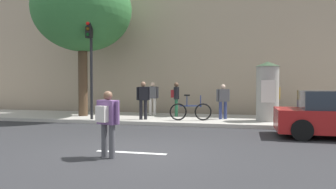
{
  "coord_description": "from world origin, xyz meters",
  "views": [
    {
      "loc": [
        2.74,
        -7.39,
        1.68
      ],
      "look_at": [
        0.45,
        2.0,
        1.37
      ],
      "focal_mm": 34.4,
      "sensor_mm": 36.0,
      "label": 1
    }
  ],
  "objects_px": {
    "street_tree": "(82,10)",
    "poster_column": "(267,91)",
    "pedestrian_near_pole": "(274,96)",
    "pedestrian_with_bag": "(153,96)",
    "pedestrian_in_light_jacket": "(143,97)",
    "pedestrian_in_red_top": "(107,118)",
    "bicycle_upright": "(191,111)",
    "traffic_light": "(90,53)",
    "bicycle_leaning": "(317,114)",
    "pedestrian_with_backpack": "(176,96)",
    "pedestrian_in_dark_shirt": "(223,99)"
  },
  "relations": [
    {
      "from": "street_tree",
      "to": "poster_column",
      "type": "bearing_deg",
      "value": -1.25
    },
    {
      "from": "pedestrian_near_pole",
      "to": "pedestrian_with_bag",
      "type": "bearing_deg",
      "value": -175.5
    },
    {
      "from": "poster_column",
      "to": "pedestrian_with_bag",
      "type": "xyz_separation_m",
      "value": [
        -5.35,
        1.34,
        -0.29
      ]
    },
    {
      "from": "street_tree",
      "to": "pedestrian_with_bag",
      "type": "bearing_deg",
      "value": 20.2
    },
    {
      "from": "street_tree",
      "to": "pedestrian_in_light_jacket",
      "type": "height_order",
      "value": "street_tree"
    },
    {
      "from": "poster_column",
      "to": "pedestrian_in_red_top",
      "type": "height_order",
      "value": "poster_column"
    },
    {
      "from": "bicycle_upright",
      "to": "pedestrian_near_pole",
      "type": "bearing_deg",
      "value": 33.7
    },
    {
      "from": "traffic_light",
      "to": "poster_column",
      "type": "xyz_separation_m",
      "value": [
        7.37,
        1.25,
        -1.61
      ]
    },
    {
      "from": "pedestrian_in_light_jacket",
      "to": "pedestrian_in_red_top",
      "type": "bearing_deg",
      "value": -78.93
    },
    {
      "from": "bicycle_leaning",
      "to": "pedestrian_with_bag",
      "type": "bearing_deg",
      "value": 162.64
    },
    {
      "from": "street_tree",
      "to": "bicycle_leaning",
      "type": "xyz_separation_m",
      "value": [
        10.23,
        -1.05,
        -4.68
      ]
    },
    {
      "from": "bicycle_upright",
      "to": "street_tree",
      "type": "bearing_deg",
      "value": 172.06
    },
    {
      "from": "pedestrian_near_pole",
      "to": "pedestrian_with_backpack",
      "type": "relative_size",
      "value": 1.0
    },
    {
      "from": "pedestrian_near_pole",
      "to": "traffic_light",
      "type": "bearing_deg",
      "value": -158.61
    },
    {
      "from": "street_tree",
      "to": "pedestrian_in_light_jacket",
      "type": "relative_size",
      "value": 4.33
    },
    {
      "from": "poster_column",
      "to": "bicycle_upright",
      "type": "xyz_separation_m",
      "value": [
        -3.12,
        -0.56,
        -0.86
      ]
    },
    {
      "from": "pedestrian_near_pole",
      "to": "pedestrian_with_backpack",
      "type": "height_order",
      "value": "pedestrian_near_pole"
    },
    {
      "from": "pedestrian_in_red_top",
      "to": "pedestrian_near_pole",
      "type": "bearing_deg",
      "value": 64.2
    },
    {
      "from": "bicycle_upright",
      "to": "pedestrian_in_red_top",
      "type": "bearing_deg",
      "value": -96.78
    },
    {
      "from": "traffic_light",
      "to": "bicycle_leaning",
      "type": "bearing_deg",
      "value": 2.42
    },
    {
      "from": "pedestrian_with_backpack",
      "to": "poster_column",
      "type": "bearing_deg",
      "value": -13.02
    },
    {
      "from": "street_tree",
      "to": "pedestrian_with_backpack",
      "type": "height_order",
      "value": "street_tree"
    },
    {
      "from": "pedestrian_with_backpack",
      "to": "bicycle_upright",
      "type": "bearing_deg",
      "value": -57.37
    },
    {
      "from": "street_tree",
      "to": "bicycle_leaning",
      "type": "relative_size",
      "value": 4.01
    },
    {
      "from": "street_tree",
      "to": "bicycle_upright",
      "type": "relative_size",
      "value": 4.09
    },
    {
      "from": "poster_column",
      "to": "bicycle_upright",
      "type": "height_order",
      "value": "poster_column"
    },
    {
      "from": "traffic_light",
      "to": "street_tree",
      "type": "xyz_separation_m",
      "value": [
        -1.13,
        1.44,
        2.22
      ]
    },
    {
      "from": "traffic_light",
      "to": "pedestrian_in_light_jacket",
      "type": "distance_m",
      "value": 2.96
    },
    {
      "from": "pedestrian_in_red_top",
      "to": "pedestrian_with_backpack",
      "type": "height_order",
      "value": "pedestrian_with_backpack"
    },
    {
      "from": "traffic_light",
      "to": "pedestrian_with_backpack",
      "type": "height_order",
      "value": "traffic_light"
    },
    {
      "from": "street_tree",
      "to": "pedestrian_in_red_top",
      "type": "bearing_deg",
      "value": -57.95
    },
    {
      "from": "street_tree",
      "to": "bicycle_upright",
      "type": "bearing_deg",
      "value": -7.94
    },
    {
      "from": "traffic_light",
      "to": "pedestrian_near_pole",
      "type": "distance_m",
      "value": 8.58
    },
    {
      "from": "pedestrian_in_red_top",
      "to": "pedestrian_near_pole",
      "type": "xyz_separation_m",
      "value": [
        4.33,
        8.96,
        0.21
      ]
    },
    {
      "from": "street_tree",
      "to": "pedestrian_near_pole",
      "type": "relative_size",
      "value": 4.39
    },
    {
      "from": "traffic_light",
      "to": "pedestrian_near_pole",
      "type": "bearing_deg",
      "value": 21.39
    },
    {
      "from": "pedestrian_in_light_jacket",
      "to": "bicycle_leaning",
      "type": "relative_size",
      "value": 0.93
    },
    {
      "from": "pedestrian_in_red_top",
      "to": "pedestrian_with_bag",
      "type": "bearing_deg",
      "value": 99.67
    },
    {
      "from": "pedestrian_with_bag",
      "to": "bicycle_leaning",
      "type": "bearing_deg",
      "value": -17.36
    },
    {
      "from": "pedestrian_near_pole",
      "to": "bicycle_upright",
      "type": "height_order",
      "value": "pedestrian_near_pole"
    },
    {
      "from": "traffic_light",
      "to": "pedestrian_in_light_jacket",
      "type": "bearing_deg",
      "value": 14.23
    },
    {
      "from": "street_tree",
      "to": "pedestrian_with_bag",
      "type": "height_order",
      "value": "street_tree"
    },
    {
      "from": "bicycle_upright",
      "to": "pedestrian_with_backpack",
      "type": "bearing_deg",
      "value": 122.63
    },
    {
      "from": "pedestrian_in_light_jacket",
      "to": "pedestrian_with_backpack",
      "type": "distance_m",
      "value": 1.97
    },
    {
      "from": "pedestrian_with_bag",
      "to": "poster_column",
      "type": "bearing_deg",
      "value": -14.1
    },
    {
      "from": "poster_column",
      "to": "pedestrian_with_backpack",
      "type": "distance_m",
      "value": 4.2
    },
    {
      "from": "bicycle_upright",
      "to": "traffic_light",
      "type": "bearing_deg",
      "value": -170.79
    },
    {
      "from": "traffic_light",
      "to": "pedestrian_in_dark_shirt",
      "type": "xyz_separation_m",
      "value": [
        5.53,
        1.55,
        -1.97
      ]
    },
    {
      "from": "pedestrian_in_red_top",
      "to": "bicycle_upright",
      "type": "distance_m",
      "value": 6.65
    },
    {
      "from": "poster_column",
      "to": "pedestrian_in_dark_shirt",
      "type": "relative_size",
      "value": 1.62
    }
  ]
}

